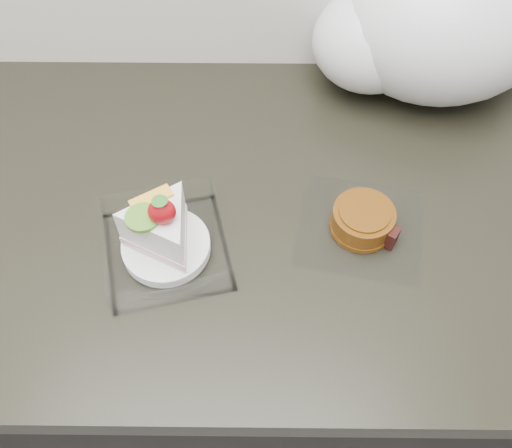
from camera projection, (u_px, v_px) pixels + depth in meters
counter at (181, 329)px, 1.20m from camera, size 2.04×0.64×0.90m
cake_tray at (164, 238)px, 0.76m from camera, size 0.20×0.20×0.13m
mooncake_wrap at (363, 222)px, 0.80m from camera, size 0.20×0.19×0.04m
plastic_bag at (431, 27)px, 0.88m from camera, size 0.41×0.33×0.30m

